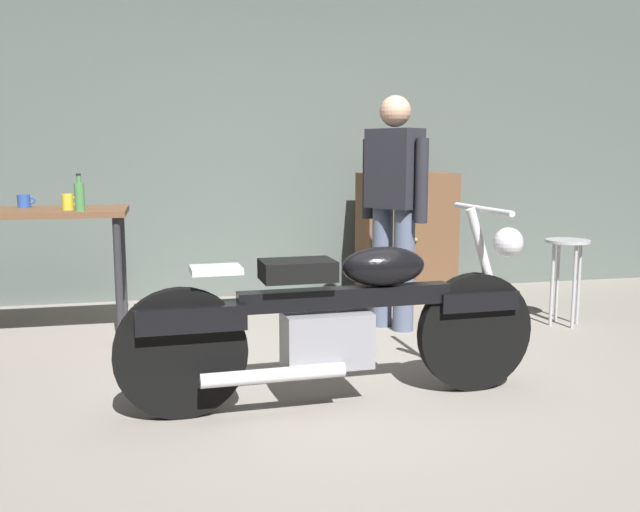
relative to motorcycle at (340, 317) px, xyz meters
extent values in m
plane|color=gray|center=(0.11, 0.05, -0.45)|extent=(12.00, 12.00, 0.00)
cube|color=#56605B|center=(0.11, 2.85, 1.10)|extent=(8.00, 0.12, 3.10)
cube|color=brown|center=(-1.74, 1.59, 0.43)|extent=(1.30, 0.64, 0.04)
cylinder|color=#2D2D33|center=(-1.15, 1.33, -0.02)|extent=(0.05, 0.05, 0.86)
cylinder|color=#2D2D33|center=(-1.15, 1.85, -0.02)|extent=(0.05, 0.05, 0.86)
cylinder|color=black|center=(0.76, 0.03, -0.13)|extent=(0.64, 0.09, 0.64)
cylinder|color=black|center=(-0.79, -0.03, -0.13)|extent=(0.64, 0.09, 0.64)
cube|color=black|center=(0.76, 0.03, 0.05)|extent=(0.44, 0.16, 0.10)
cube|color=black|center=(-0.74, -0.02, 0.05)|extent=(0.53, 0.20, 0.12)
cube|color=gray|center=(-0.07, 0.00, -0.11)|extent=(0.45, 0.26, 0.28)
cube|color=black|center=(0.03, 0.00, 0.10)|extent=(1.10, 0.14, 0.10)
ellipsoid|color=black|center=(0.23, 0.01, 0.25)|extent=(0.45, 0.24, 0.20)
cube|color=black|center=(-0.22, 0.00, 0.25)|extent=(0.37, 0.25, 0.10)
cube|color=silver|center=(-0.62, -0.02, 0.27)|extent=(0.25, 0.21, 0.03)
cylinder|color=silver|center=(0.82, 0.03, 0.20)|extent=(0.27, 0.06, 0.68)
cylinder|color=silver|center=(0.78, 0.03, 0.53)|extent=(0.05, 0.60, 0.03)
sphere|color=silver|center=(0.94, 0.04, 0.35)|extent=(0.16, 0.16, 0.16)
cylinder|color=silver|center=(-0.36, -0.15, -0.23)|extent=(0.70, 0.10, 0.07)
cylinder|color=slate|center=(0.81, 1.31, -0.01)|extent=(0.15, 0.15, 0.88)
cylinder|color=slate|center=(0.71, 1.48, -0.01)|extent=(0.15, 0.15, 0.88)
cube|color=#26262D|center=(0.76, 1.40, 0.71)|extent=(0.39, 0.44, 0.56)
cylinder|color=#26262D|center=(0.89, 1.20, 0.63)|extent=(0.09, 0.09, 0.58)
cylinder|color=#26262D|center=(0.63, 1.60, 0.63)|extent=(0.09, 0.09, 0.58)
sphere|color=tan|center=(0.76, 1.40, 1.11)|extent=(0.22, 0.22, 0.22)
cylinder|color=#B2B2B7|center=(2.04, 1.20, 0.18)|extent=(0.32, 0.32, 0.02)
cylinder|color=#B2B2B7|center=(2.15, 1.20, -0.14)|extent=(0.02, 0.02, 0.62)
cylinder|color=#B2B2B7|center=(2.04, 1.31, -0.14)|extent=(0.02, 0.02, 0.62)
cylinder|color=#B2B2B7|center=(1.93, 1.20, -0.14)|extent=(0.02, 0.02, 0.62)
cylinder|color=#B2B2B7|center=(2.04, 1.09, -0.14)|extent=(0.02, 0.02, 0.62)
cube|color=brown|center=(1.20, 2.35, 0.10)|extent=(0.80, 0.44, 1.10)
sphere|color=tan|center=(1.20, 2.12, 0.40)|extent=(0.04, 0.04, 0.04)
sphere|color=tan|center=(1.20, 2.12, 0.10)|extent=(0.04, 0.04, 0.04)
sphere|color=tan|center=(1.20, 2.12, -0.20)|extent=(0.04, 0.04, 0.04)
cylinder|color=yellow|center=(-1.46, 1.48, 0.50)|extent=(0.07, 0.07, 0.11)
torus|color=yellow|center=(-1.42, 1.48, 0.51)|extent=(0.06, 0.01, 0.06)
cylinder|color=#2D51AD|center=(-1.78, 1.75, 0.50)|extent=(0.08, 0.08, 0.09)
torus|color=#2D51AD|center=(-1.73, 1.75, 0.50)|extent=(0.05, 0.01, 0.05)
cylinder|color=#4C8C4C|center=(-1.37, 1.37, 0.54)|extent=(0.06, 0.06, 0.18)
cylinder|color=#4C8C4C|center=(-1.37, 1.37, 0.66)|extent=(0.03, 0.03, 0.05)
cylinder|color=black|center=(-1.37, 1.37, 0.69)|extent=(0.03, 0.03, 0.01)
camera|label=1|loc=(-0.86, -3.31, 0.83)|focal=38.88mm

